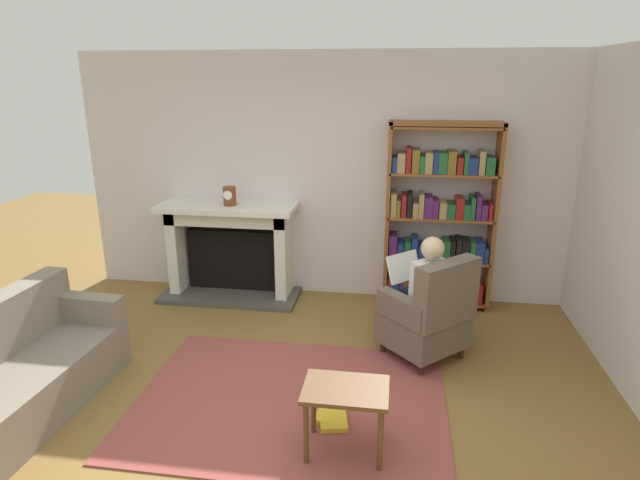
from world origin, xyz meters
name	(u,v)px	position (x,y,z in m)	size (l,w,h in m)	color
ground	(282,425)	(0.00, 0.00, 0.00)	(14.00, 14.00, 0.00)	brown
back_wall	(329,178)	(0.00, 2.55, 1.35)	(5.60, 0.10, 2.70)	silver
side_wall_right	(633,217)	(2.65, 1.25, 1.35)	(0.10, 5.20, 2.70)	silver
area_rug	(291,401)	(0.00, 0.30, 0.01)	(2.40, 1.80, 0.01)	brown
fireplace	(231,246)	(-1.09, 2.30, 0.58)	(1.56, 0.64, 1.08)	#4C4742
mantel_clock	(230,196)	(-1.04, 2.20, 1.19)	(0.14, 0.14, 0.20)	brown
bookshelf	(439,221)	(1.21, 2.33, 0.96)	(1.14, 0.32, 2.00)	brown
armchair_reading	(430,315)	(1.09, 1.13, 0.42)	(0.89, 0.89, 0.97)	#331E14
seated_reader	(421,290)	(1.01, 1.21, 0.62)	(0.58, 0.58, 1.14)	silver
sofa_floral	(16,375)	(-1.98, -0.14, 0.32)	(0.80, 1.73, 0.85)	gray
side_table	(346,399)	(0.48, -0.20, 0.41)	(0.56, 0.39, 0.49)	brown
scattered_books	(332,417)	(0.35, 0.11, 0.03)	(0.27, 0.34, 0.04)	gold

